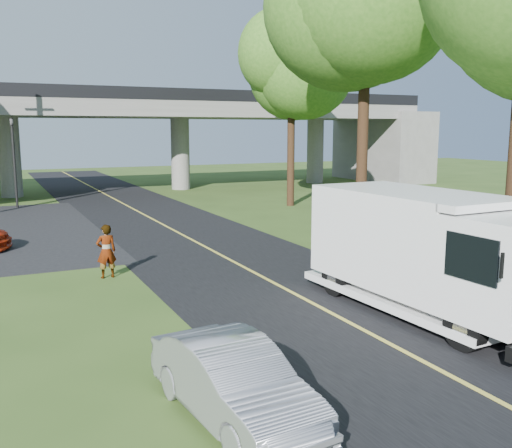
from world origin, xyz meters
TOP-DOWN VIEW (x-y plane):
  - ground at (0.00, 0.00)m, footprint 120.00×120.00m
  - road at (0.00, 10.00)m, footprint 7.00×90.00m
  - lane_line at (0.00, 10.00)m, footprint 0.12×90.00m
  - overpass at (0.00, 32.00)m, footprint 54.00×10.00m
  - traffic_signal at (-6.00, 26.00)m, footprint 0.18×0.22m
  - tree_right_far at (9.21, 19.84)m, footprint 5.77×5.67m
  - step_van at (2.20, 0.60)m, footprint 2.96×7.31m
  - silver_sedan at (-4.26, -2.21)m, footprint 1.71×3.94m
  - pedestrian at (-4.36, 7.55)m, footprint 0.64×0.44m

SIDE VIEW (x-z plane):
  - ground at x=0.00m, z-range 0.00..0.00m
  - road at x=0.00m, z-range 0.00..0.02m
  - lane_line at x=0.00m, z-range 0.03..0.03m
  - silver_sedan at x=-4.26m, z-range 0.00..1.26m
  - pedestrian at x=-4.36m, z-range 0.00..1.68m
  - step_van at x=2.20m, z-range 0.13..3.15m
  - traffic_signal at x=-6.00m, z-range 0.60..5.80m
  - overpass at x=0.00m, z-range 0.91..8.21m
  - tree_right_far at x=9.21m, z-range 2.81..13.80m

